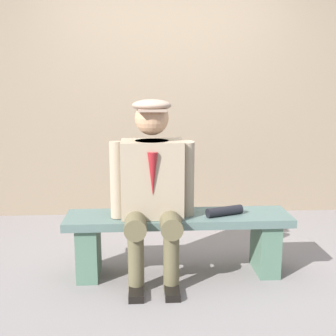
{
  "coord_description": "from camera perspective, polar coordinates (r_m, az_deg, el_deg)",
  "views": [
    {
      "loc": [
        0.26,
        2.99,
        1.4
      ],
      "look_at": [
        0.08,
        0.0,
        0.81
      ],
      "focal_mm": 45.56,
      "sensor_mm": 36.0,
      "label": 1
    }
  ],
  "objects": [
    {
      "name": "ground_plane",
      "position": [
        3.31,
        1.35,
        -13.88
      ],
      "size": [
        30.0,
        30.0,
        0.0
      ],
      "primitive_type": "plane",
      "color": "slate"
    },
    {
      "name": "bench",
      "position": [
        3.19,
        1.38,
        -8.8
      ],
      "size": [
        1.65,
        0.38,
        0.46
      ],
      "color": "#4C625D",
      "rests_on": "ground"
    },
    {
      "name": "seated_man",
      "position": [
        3.02,
        -2.1,
        -1.96
      ],
      "size": [
        0.61,
        0.59,
        1.3
      ],
      "color": "gray",
      "rests_on": "ground"
    },
    {
      "name": "rolled_magazine",
      "position": [
        3.14,
        7.56,
        -5.73
      ],
      "size": [
        0.29,
        0.16,
        0.07
      ],
      "primitive_type": "cylinder",
      "rotation": [
        0.0,
        1.57,
        0.35
      ],
      "color": "black",
      "rests_on": "bench"
    },
    {
      "name": "stadium_wall",
      "position": [
        4.65,
        -0.32,
        9.48
      ],
      "size": [
        12.0,
        0.24,
        2.53
      ],
      "primitive_type": "cube",
      "color": "#86735D",
      "rests_on": "ground"
    }
  ]
}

